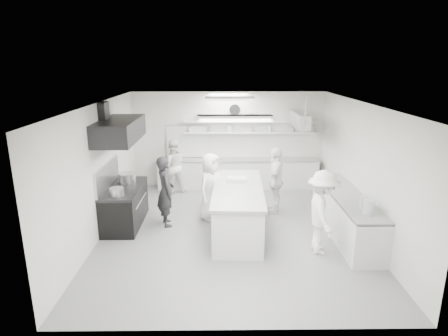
{
  "coord_description": "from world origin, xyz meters",
  "views": [
    {
      "loc": [
        -0.27,
        -8.31,
        3.87
      ],
      "look_at": [
        -0.17,
        0.6,
        1.38
      ],
      "focal_mm": 30.38,
      "sensor_mm": 36.0,
      "label": 1
    }
  ],
  "objects_px": {
    "stove": "(125,207)",
    "right_counter": "(346,215)",
    "cook_stove": "(166,191)",
    "back_counter": "(238,174)",
    "cook_back": "(173,166)",
    "prep_island": "(238,210)"
  },
  "relations": [
    {
      "from": "stove",
      "to": "cook_stove",
      "type": "relative_size",
      "value": 1.04
    },
    {
      "from": "right_counter",
      "to": "cook_back",
      "type": "xyz_separation_m",
      "value": [
        -4.35,
        3.03,
        0.35
      ]
    },
    {
      "from": "stove",
      "to": "cook_back",
      "type": "distance_m",
      "value": 2.62
    },
    {
      "from": "right_counter",
      "to": "cook_stove",
      "type": "relative_size",
      "value": 1.91
    },
    {
      "from": "right_counter",
      "to": "prep_island",
      "type": "bearing_deg",
      "value": 176.18
    },
    {
      "from": "stove",
      "to": "right_counter",
      "type": "xyz_separation_m",
      "value": [
        5.25,
        -0.6,
        0.02
      ]
    },
    {
      "from": "stove",
      "to": "back_counter",
      "type": "xyz_separation_m",
      "value": [
        2.9,
        2.8,
        0.01
      ]
    },
    {
      "from": "right_counter",
      "to": "prep_island",
      "type": "relative_size",
      "value": 1.16
    },
    {
      "from": "stove",
      "to": "prep_island",
      "type": "height_order",
      "value": "prep_island"
    },
    {
      "from": "prep_island",
      "to": "cook_stove",
      "type": "distance_m",
      "value": 1.81
    },
    {
      "from": "back_counter",
      "to": "prep_island",
      "type": "relative_size",
      "value": 1.76
    },
    {
      "from": "stove",
      "to": "cook_stove",
      "type": "bearing_deg",
      "value": -2.46
    },
    {
      "from": "stove",
      "to": "back_counter",
      "type": "relative_size",
      "value": 0.36
    },
    {
      "from": "back_counter",
      "to": "right_counter",
      "type": "distance_m",
      "value": 4.13
    },
    {
      "from": "cook_stove",
      "to": "cook_back",
      "type": "bearing_deg",
      "value": -15.51
    },
    {
      "from": "stove",
      "to": "right_counter",
      "type": "relative_size",
      "value": 0.55
    },
    {
      "from": "cook_stove",
      "to": "right_counter",
      "type": "bearing_deg",
      "value": -115.78
    },
    {
      "from": "stove",
      "to": "cook_back",
      "type": "bearing_deg",
      "value": 69.73
    },
    {
      "from": "right_counter",
      "to": "cook_stove",
      "type": "distance_m",
      "value": 4.29
    },
    {
      "from": "back_counter",
      "to": "stove",
      "type": "bearing_deg",
      "value": -136.01
    },
    {
      "from": "back_counter",
      "to": "cook_stove",
      "type": "xyz_separation_m",
      "value": [
        -1.88,
        -2.84,
        0.4
      ]
    },
    {
      "from": "cook_stove",
      "to": "cook_back",
      "type": "relative_size",
      "value": 1.05
    }
  ]
}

